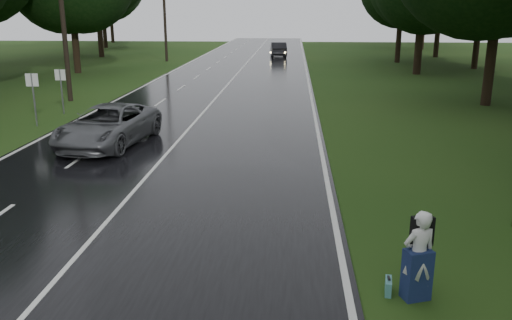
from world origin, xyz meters
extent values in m
plane|color=#233F12|center=(0.00, 0.00, 0.00)|extent=(160.00, 160.00, 0.00)
cube|color=black|center=(0.00, 20.00, 0.02)|extent=(12.00, 140.00, 0.04)
cube|color=silver|center=(0.00, 20.00, 0.04)|extent=(0.12, 140.00, 0.01)
imported|color=#545559|center=(-2.59, 10.06, 0.82)|extent=(3.29, 5.90, 1.56)
imported|color=black|center=(2.93, 51.36, 0.83)|extent=(2.07, 4.93, 1.58)
imported|color=silver|center=(7.05, -0.91, 0.88)|extent=(0.75, 0.61, 1.76)
cube|color=navy|center=(7.05, -0.91, 0.49)|extent=(0.58, 0.47, 0.99)
cube|color=black|center=(7.13, -0.67, 1.27)|extent=(0.45, 0.33, 0.56)
cube|color=teal|center=(6.57, -0.76, 0.14)|extent=(0.18, 0.42, 0.29)
camera|label=1|loc=(4.67, -10.02, 5.27)|focal=37.21mm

